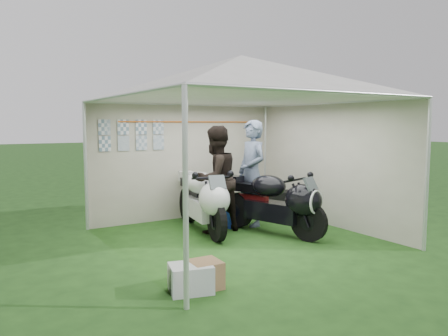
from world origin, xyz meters
The scene contains 11 objects.
ground centered at (0.00, 0.00, 0.00)m, with size 80.00×80.00×0.00m, color #1D4215.
canopy_tent centered at (0.00, 0.03, 2.58)m, with size 5.66×5.66×3.00m.
motorcycle_white centered at (-0.30, 0.72, 0.61)m, with size 0.72×2.21×1.09m.
motorcycle_black centered at (0.68, -0.09, 0.59)m, with size 0.93×2.09×1.06m.
paddock_stand centered at (0.39, 0.84, 0.16)m, with size 0.43×0.27×0.33m, color blue.
person_dark_jacket centered at (-0.11, 0.64, 0.94)m, with size 0.91×0.71×1.88m, color black.
person_blue_jacket centered at (0.75, 0.74, 0.99)m, with size 0.72×0.47×1.98m, color slate.
equipment_box centered at (1.70, 1.05, 0.26)m, with size 0.53×0.42×0.53m, color black.
crate_0 centered at (-1.75, -1.61, 0.16)m, with size 0.48×0.37×0.32m, color #B8BDC2.
crate_1 centered at (-1.55, -1.58, 0.16)m, with size 0.36×0.36×0.32m, color brown.
crate_2 centered at (-1.41, -1.39, 0.10)m, with size 0.27×0.23×0.20m, color silver.
Camera 1 is at (-3.94, -5.91, 1.91)m, focal length 35.00 mm.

